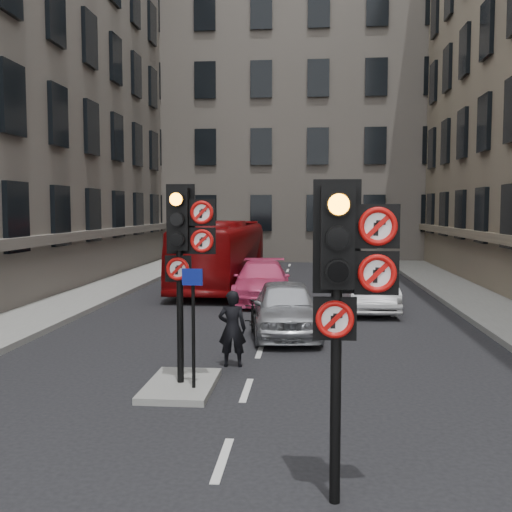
% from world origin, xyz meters
% --- Properties ---
extents(pavement_left, '(3.00, 50.00, 0.16)m').
position_xyz_m(pavement_left, '(-7.20, 12.00, 0.08)').
color(pavement_left, gray).
rests_on(pavement_left, ground).
extents(centre_island, '(1.20, 2.00, 0.12)m').
position_xyz_m(centre_island, '(-1.20, 5.00, 0.06)').
color(centre_island, gray).
rests_on(centre_island, ground).
extents(building_far, '(30.00, 14.00, 20.00)m').
position_xyz_m(building_far, '(0.00, 38.00, 10.00)').
color(building_far, '#655D55').
rests_on(building_far, ground).
extents(signal_near, '(0.91, 0.40, 3.58)m').
position_xyz_m(signal_near, '(1.49, 0.99, 2.58)').
color(signal_near, black).
rests_on(signal_near, ground).
extents(signal_far, '(0.91, 0.40, 3.58)m').
position_xyz_m(signal_far, '(-1.11, 4.99, 2.70)').
color(signal_far, black).
rests_on(signal_far, centre_island).
extents(car_silver, '(2.02, 4.25, 1.40)m').
position_xyz_m(car_silver, '(0.52, 9.85, 0.70)').
color(car_silver, '#9EA0A6').
rests_on(car_silver, ground).
extents(car_white, '(1.67, 4.31, 1.40)m').
position_xyz_m(car_white, '(2.98, 13.92, 0.70)').
color(car_white, silver).
rests_on(car_white, ground).
extents(car_pink, '(2.21, 4.89, 1.39)m').
position_xyz_m(car_pink, '(-0.54, 15.45, 0.70)').
color(car_pink, '#DC4075').
rests_on(car_pink, ground).
extents(bus_red, '(2.69, 10.00, 2.76)m').
position_xyz_m(bus_red, '(-2.50, 19.04, 1.38)').
color(bus_red, maroon).
rests_on(bus_red, ground).
extents(motorcycle, '(0.67, 1.59, 0.93)m').
position_xyz_m(motorcycle, '(-0.30, 9.48, 0.46)').
color(motorcycle, black).
rests_on(motorcycle, ground).
extents(motorcyclist, '(0.60, 0.42, 1.59)m').
position_xyz_m(motorcyclist, '(-0.46, 6.61, 0.79)').
color(motorcyclist, black).
rests_on(motorcyclist, ground).
extents(info_sign, '(0.36, 0.11, 2.11)m').
position_xyz_m(info_sign, '(-0.90, 4.68, 1.48)').
color(info_sign, black).
rests_on(info_sign, centre_island).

